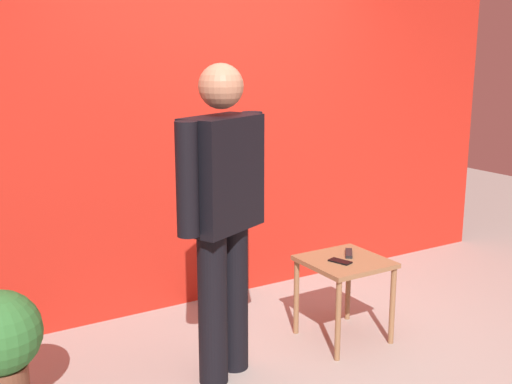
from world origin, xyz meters
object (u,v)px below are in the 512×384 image
cell_phone (340,261)px  potted_plant (0,344)px  side_table (344,272)px  tv_remote (349,253)px  standing_person (222,208)px

cell_phone → potted_plant: (-2.02, 0.22, -0.15)m
side_table → tv_remote: 0.14m
side_table → cell_phone: (-0.06, -0.03, 0.09)m
standing_person → potted_plant: standing_person is taller
standing_person → side_table: (0.90, 0.01, -0.55)m
cell_phone → standing_person: bearing=160.8°
side_table → potted_plant: potted_plant is taller
side_table → standing_person: bearing=-179.3°
standing_person → potted_plant: bearing=170.0°
cell_phone → side_table: bearing=5.2°
tv_remote → potted_plant: 2.18m
potted_plant → standing_person: bearing=-10.0°
potted_plant → tv_remote: bearing=-3.6°
tv_remote → potted_plant: potted_plant is taller
cell_phone → tv_remote: (0.14, 0.09, 0.01)m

